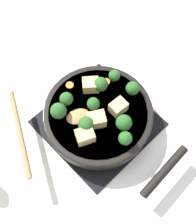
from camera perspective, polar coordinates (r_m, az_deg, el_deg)
ground_plane at (r=0.97m, az=-0.00°, el=-2.08°), size 2.40×2.40×0.00m
front_burner_grate at (r=0.96m, az=-0.00°, el=-1.80°), size 0.31×0.31×0.03m
skillet_pan at (r=0.91m, az=0.11°, el=-0.75°), size 0.32×0.42×0.06m
wooden_spoon at (r=0.88m, az=-9.93°, el=-2.55°), size 0.26×0.24×0.02m
tofu_cube_center_large at (r=0.91m, az=-1.36°, el=4.96°), size 0.06×0.06×0.04m
tofu_cube_near_handle at (r=0.86m, az=-0.27°, el=-1.41°), size 0.06×0.06×0.04m
tofu_cube_east_chunk at (r=0.84m, az=-2.37°, el=-4.37°), size 0.06×0.06×0.04m
tofu_cube_west_chunk at (r=0.88m, az=3.72°, el=0.90°), size 0.05×0.04×0.04m
broccoli_floret_near_spoon at (r=0.88m, az=-0.62°, el=1.70°), size 0.04×0.04×0.04m
broccoli_floret_center_top at (r=0.84m, az=5.01°, el=-4.82°), size 0.04×0.04×0.05m
broccoli_floret_east_rim at (r=0.89m, az=-5.79°, el=2.39°), size 0.04×0.04×0.05m
broccoli_floret_west_rim at (r=0.90m, az=6.35°, el=4.31°), size 0.04×0.04×0.05m
broccoli_floret_north_edge at (r=0.87m, az=-7.23°, el=0.19°), size 0.05×0.05×0.05m
broccoli_floret_south_cluster at (r=0.90m, az=0.50°, el=5.07°), size 0.04×0.04×0.05m
broccoli_floret_mid_floret at (r=0.92m, az=3.02°, el=6.64°), size 0.03×0.03×0.04m
broccoli_floret_small_inner at (r=0.85m, az=-2.15°, el=-2.29°), size 0.04×0.04×0.05m
broccoli_floret_tall_stem at (r=0.85m, az=4.76°, el=-1.97°), size 0.05×0.05×0.05m
carrot_slice_orange_thin at (r=0.94m, az=1.55°, el=5.56°), size 0.02×0.02×0.01m
carrot_slice_near_center at (r=0.93m, az=-5.35°, el=4.77°), size 0.02×0.02×0.01m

